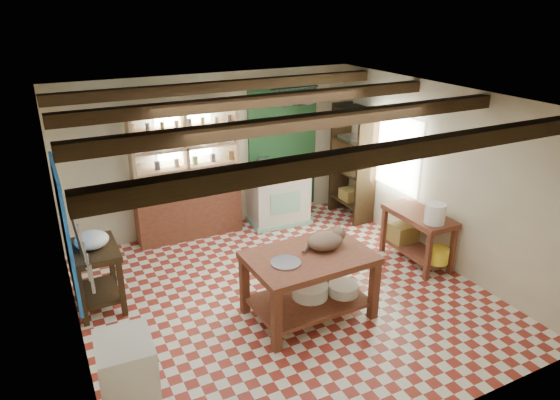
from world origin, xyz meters
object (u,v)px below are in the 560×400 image
prep_table (97,277)px  cat (325,241)px  right_counter (417,238)px  white_cabinet (129,381)px  stove (278,196)px  work_table (309,285)px

prep_table → cat: size_ratio=1.80×
right_counter → white_cabinet: bearing=-164.8°
stove → prep_table: 3.45m
stove → work_table: bearing=-104.7°
right_counter → cat: size_ratio=2.38×
white_cabinet → cat: 2.70m
stove → white_cabinet: stove is taller
cat → white_cabinet: bearing=-174.7°
white_cabinet → right_counter: (4.40, 1.16, -0.05)m
prep_table → work_table: bearing=-31.4°
cat → work_table: bearing=-178.7°
right_counter → cat: bearing=-167.3°
stove → cat: 2.74m
stove → white_cabinet: bearing=-129.3°
white_cabinet → right_counter: 4.55m
work_table → prep_table: work_table is taller
prep_table → white_cabinet: white_cabinet is taller
work_table → right_counter: 2.15m
prep_table → cat: (2.52, -1.32, 0.53)m
work_table → white_cabinet: size_ratio=1.69×
stove → prep_table: size_ratio=1.18×
work_table → cat: 0.58m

